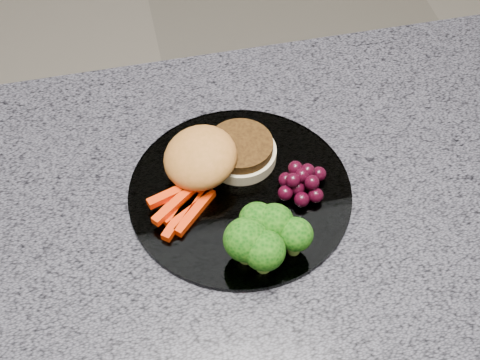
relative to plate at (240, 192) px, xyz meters
name	(u,v)px	position (x,y,z in m)	size (l,w,h in m)	color
countertop	(254,239)	(0.01, -0.05, -0.02)	(1.20, 0.60, 0.04)	#4D4C56
plate	(240,192)	(0.00, 0.00, 0.00)	(0.26, 0.26, 0.01)	white
burger	(215,157)	(-0.02, 0.04, 0.02)	(0.16, 0.13, 0.05)	beige
carrot_sticks	(182,205)	(-0.07, -0.01, 0.01)	(0.08, 0.08, 0.02)	red
broccoli	(264,235)	(0.01, -0.09, 0.04)	(0.10, 0.08, 0.06)	olive
grape_bunch	(302,182)	(0.07, -0.01, 0.02)	(0.06, 0.05, 0.03)	black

